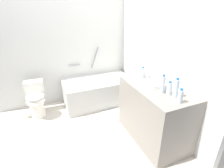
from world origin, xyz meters
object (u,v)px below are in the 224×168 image
water_bottle_4 (163,84)px  bath_mat (117,114)px  drinking_glass_0 (148,77)px  toilet_paper_roll (26,115)px  bathtub (98,90)px  sink_basin (151,84)px  drinking_glass_1 (165,87)px  water_bottle_1 (169,88)px  toilet (36,100)px  water_bottle_2 (143,73)px  sink_faucet (161,81)px  drinking_glass_2 (140,73)px  water_bottle_3 (180,96)px  water_bottle_0 (176,88)px

water_bottle_4 → bath_mat: 1.40m
drinking_glass_0 → toilet_paper_roll: (-1.94, 1.08, -0.88)m
bathtub → sink_basin: (0.40, -1.31, 0.63)m
drinking_glass_1 → water_bottle_1: bearing=-106.7°
sink_basin → water_bottle_1: size_ratio=1.58×
sink_basin → bath_mat: (-0.22, 0.69, -0.91)m
toilet → toilet_paper_roll: size_ratio=6.04×
toilet → water_bottle_2: 2.05m
bathtub → toilet: bearing=-179.4°
sink_basin → sink_faucet: sink_faucet is taller
drinking_glass_1 → drinking_glass_2: drinking_glass_2 is taller
water_bottle_1 → water_bottle_2: size_ratio=0.98×
water_bottle_1 → drinking_glass_2: (-0.00, 0.70, -0.03)m
water_bottle_3 → drinking_glass_2: 0.92m
bathtub → toilet_paper_roll: bathtub is taller
sink_faucet → drinking_glass_2: 0.40m
sink_faucet → toilet: bearing=144.3°
water_bottle_4 → drinking_glass_1: (0.09, 0.04, -0.08)m
water_bottle_0 → toilet_paper_roll: water_bottle_0 is taller
water_bottle_3 → toilet_paper_roll: water_bottle_3 is taller
water_bottle_4 → sink_basin: bearing=87.8°
water_bottle_0 → water_bottle_2: (-0.03, 0.70, -0.03)m
water_bottle_4 → bath_mat: water_bottle_4 is taller
water_bottle_1 → water_bottle_3: (-0.02, -0.22, -0.00)m
water_bottle_0 → drinking_glass_2: 0.80m
water_bottle_3 → drinking_glass_0: bearing=85.3°
water_bottle_3 → toilet_paper_roll: size_ratio=1.65×
water_bottle_1 → drinking_glass_0: size_ratio=2.13×
drinking_glass_2 → water_bottle_3: bearing=-91.2°
drinking_glass_1 → toilet_paper_roll: size_ratio=0.76×
water_bottle_3 → water_bottle_2: bearing=89.2°
toilet_paper_roll → water_bottle_4: bearing=-39.7°
water_bottle_0 → toilet_paper_roll: bearing=138.5°
drinking_glass_1 → bath_mat: 1.33m
drinking_glass_0 → toilet: bearing=147.4°
toilet → water_bottle_2: (1.66, -1.01, 0.64)m
bathtub → sink_faucet: size_ratio=9.32×
water_bottle_3 → toilet_paper_roll: 2.78m
water_bottle_4 → drinking_glass_1: 0.12m
bath_mat → water_bottle_3: bearing=-79.0°
water_bottle_2 → sink_basin: bearing=-96.2°
drinking_glass_0 → bathtub: bearing=113.4°
sink_basin → water_bottle_4: size_ratio=1.15×
bathtub → bath_mat: bathtub is taller
drinking_glass_2 → toilet_paper_roll: drinking_glass_2 is taller
toilet_paper_roll → sink_basin: bearing=-34.6°
water_bottle_1 → sink_faucet: bearing=68.1°
sink_faucet → drinking_glass_0: 0.22m
sink_faucet → toilet_paper_roll: sink_faucet is taller
water_bottle_0 → drinking_glass_1: water_bottle_0 is taller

